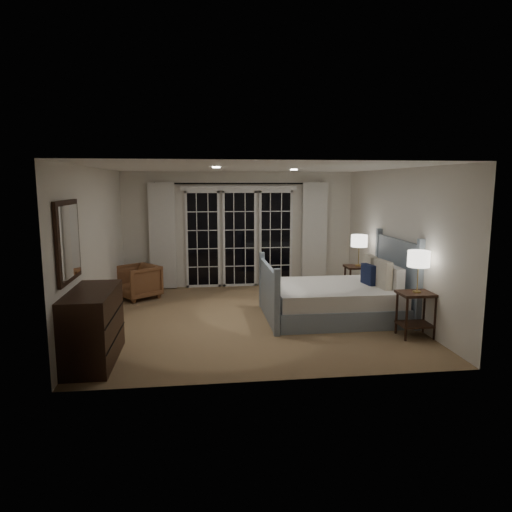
{
  "coord_description": "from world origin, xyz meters",
  "views": [
    {
      "loc": [
        -0.87,
        -7.4,
        2.25
      ],
      "look_at": [
        0.06,
        0.07,
        1.05
      ],
      "focal_mm": 32.0,
      "sensor_mm": 36.0,
      "label": 1
    }
  ],
  "objects": [
    {
      "name": "lamp_left",
      "position": [
        2.28,
        -1.24,
        1.16
      ],
      "size": [
        0.32,
        0.32,
        0.61
      ],
      "color": "tan",
      "rests_on": "nightstand_left"
    },
    {
      "name": "ceiling",
      "position": [
        0.0,
        0.0,
        2.5
      ],
      "size": [
        5.0,
        5.0,
        0.0
      ],
      "primitive_type": "plane",
      "rotation": [
        3.14,
        0.0,
        0.0
      ],
      "color": "white",
      "rests_on": "wall_back"
    },
    {
      "name": "curtain_left",
      "position": [
        -1.65,
        2.38,
        1.15
      ],
      "size": [
        0.55,
        0.1,
        2.25
      ],
      "primitive_type": "cube",
      "color": "silver",
      "rests_on": "curtain_rod"
    },
    {
      "name": "curtain_right",
      "position": [
        1.65,
        2.38,
        1.15
      ],
      "size": [
        0.55,
        0.1,
        2.25
      ],
      "primitive_type": "cube",
      "color": "silver",
      "rests_on": "curtain_rod"
    },
    {
      "name": "nightstand_right",
      "position": [
        2.21,
        1.07,
        0.43
      ],
      "size": [
        0.5,
        0.4,
        0.65
      ],
      "color": "black",
      "rests_on": "floor"
    },
    {
      "name": "wall_front",
      "position": [
        0.0,
        -2.5,
        1.25
      ],
      "size": [
        5.0,
        0.02,
        2.5
      ],
      "primitive_type": "cube",
      "color": "silver",
      "rests_on": "floor"
    },
    {
      "name": "lamp_right",
      "position": [
        2.21,
        1.07,
        1.14
      ],
      "size": [
        0.32,
        0.32,
        0.61
      ],
      "color": "tan",
      "rests_on": "nightstand_right"
    },
    {
      "name": "downlight_b",
      "position": [
        -0.6,
        -0.4,
        2.49
      ],
      "size": [
        0.12,
        0.12,
        0.01
      ],
      "primitive_type": "cylinder",
      "color": "white",
      "rests_on": "ceiling"
    },
    {
      "name": "wall_back",
      "position": [
        0.0,
        2.5,
        1.25
      ],
      "size": [
        5.0,
        0.02,
        2.5
      ],
      "primitive_type": "cube",
      "color": "silver",
      "rests_on": "floor"
    },
    {
      "name": "curtain_rod",
      "position": [
        0.0,
        2.4,
        2.25
      ],
      "size": [
        3.5,
        0.03,
        0.03
      ],
      "primitive_type": "cylinder",
      "rotation": [
        0.0,
        1.57,
        0.0
      ],
      "color": "black",
      "rests_on": "wall_back"
    },
    {
      "name": "dresser",
      "position": [
        -2.23,
        -1.63,
        0.46
      ],
      "size": [
        0.55,
        1.31,
        0.93
      ],
      "color": "black",
      "rests_on": "floor"
    },
    {
      "name": "wall_right",
      "position": [
        2.5,
        0.0,
        1.25
      ],
      "size": [
        0.02,
        5.0,
        2.5
      ],
      "primitive_type": "cube",
      "color": "silver",
      "rests_on": "floor"
    },
    {
      "name": "floor",
      "position": [
        0.0,
        0.0,
        0.0
      ],
      "size": [
        5.0,
        5.0,
        0.0
      ],
      "primitive_type": "plane",
      "color": "#8F6A4D",
      "rests_on": "ground"
    },
    {
      "name": "french_doors",
      "position": [
        0.0,
        2.46,
        1.09
      ],
      "size": [
        2.5,
        0.04,
        2.2
      ],
      "color": "black",
      "rests_on": "wall_back"
    },
    {
      "name": "downlight_a",
      "position": [
        0.8,
        0.6,
        2.49
      ],
      "size": [
        0.12,
        0.12,
        0.01
      ],
      "primitive_type": "cylinder",
      "color": "white",
      "rests_on": "ceiling"
    },
    {
      "name": "nightstand_left",
      "position": [
        2.28,
        -1.24,
        0.45
      ],
      "size": [
        0.52,
        0.42,
        0.67
      ],
      "color": "black",
      "rests_on": "floor"
    },
    {
      "name": "armchair",
      "position": [
        -2.1,
        1.61,
        0.33
      ],
      "size": [
        1.02,
        1.01,
        0.67
      ],
      "primitive_type": "imported",
      "rotation": [
        0.0,
        0.0,
        -0.91
      ],
      "color": "brown",
      "rests_on": "floor"
    },
    {
      "name": "mirror",
      "position": [
        -2.47,
        -1.63,
        1.55
      ],
      "size": [
        0.05,
        0.85,
        1.0
      ],
      "color": "black",
      "rests_on": "wall_left"
    },
    {
      "name": "wall_left",
      "position": [
        -2.5,
        0.0,
        1.25
      ],
      "size": [
        0.02,
        5.0,
        2.5
      ],
      "primitive_type": "cube",
      "color": "silver",
      "rests_on": "floor"
    },
    {
      "name": "bed",
      "position": [
        1.41,
        -0.13,
        0.33
      ],
      "size": [
        2.26,
        1.63,
        1.32
      ],
      "color": "gray",
      "rests_on": "floor"
    }
  ]
}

